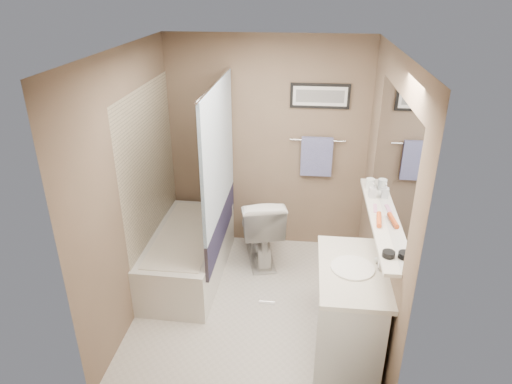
# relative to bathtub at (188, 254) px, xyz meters

# --- Properties ---
(ground) EXTENTS (2.50, 2.50, 0.00)m
(ground) POSITION_rel_bathtub_xyz_m (0.75, -0.44, -0.25)
(ground) COLOR beige
(ground) RESTS_ON ground
(ceiling) EXTENTS (2.20, 2.50, 0.04)m
(ceiling) POSITION_rel_bathtub_xyz_m (0.75, -0.44, 2.13)
(ceiling) COLOR silver
(ceiling) RESTS_ON wall_back
(wall_back) EXTENTS (2.20, 0.04, 2.40)m
(wall_back) POSITION_rel_bathtub_xyz_m (0.75, 0.79, 0.95)
(wall_back) COLOR brown
(wall_back) RESTS_ON ground
(wall_front) EXTENTS (2.20, 0.04, 2.40)m
(wall_front) POSITION_rel_bathtub_xyz_m (0.75, -1.67, 0.95)
(wall_front) COLOR brown
(wall_front) RESTS_ON ground
(wall_left) EXTENTS (0.04, 2.50, 2.40)m
(wall_left) POSITION_rel_bathtub_xyz_m (-0.33, -0.44, 0.95)
(wall_left) COLOR brown
(wall_left) RESTS_ON ground
(wall_right) EXTENTS (0.04, 2.50, 2.40)m
(wall_right) POSITION_rel_bathtub_xyz_m (1.83, -0.44, 0.95)
(wall_right) COLOR brown
(wall_right) RESTS_ON ground
(tile_surround) EXTENTS (0.02, 1.55, 2.00)m
(tile_surround) POSITION_rel_bathtub_xyz_m (-0.34, 0.06, 0.75)
(tile_surround) COLOR tan
(tile_surround) RESTS_ON wall_left
(curtain_rod) EXTENTS (0.02, 1.55, 0.02)m
(curtain_rod) POSITION_rel_bathtub_xyz_m (0.35, 0.06, 1.80)
(curtain_rod) COLOR silver
(curtain_rod) RESTS_ON wall_left
(curtain_upper) EXTENTS (0.03, 1.45, 1.28)m
(curtain_upper) POSITION_rel_bathtub_xyz_m (0.35, 0.06, 1.15)
(curtain_upper) COLOR white
(curtain_upper) RESTS_ON curtain_rod
(curtain_lower) EXTENTS (0.03, 1.45, 0.36)m
(curtain_lower) POSITION_rel_bathtub_xyz_m (0.35, 0.06, 0.33)
(curtain_lower) COLOR #252240
(curtain_lower) RESTS_ON curtain_rod
(mirror) EXTENTS (0.02, 1.60, 1.00)m
(mirror) POSITION_rel_bathtub_xyz_m (1.84, -0.59, 1.37)
(mirror) COLOR silver
(mirror) RESTS_ON wall_right
(shelf) EXTENTS (0.12, 1.60, 0.03)m
(shelf) POSITION_rel_bathtub_xyz_m (1.79, -0.59, 0.85)
(shelf) COLOR silver
(shelf) RESTS_ON wall_right
(towel_bar) EXTENTS (0.60, 0.02, 0.02)m
(towel_bar) POSITION_rel_bathtub_xyz_m (1.30, 0.78, 1.05)
(towel_bar) COLOR silver
(towel_bar) RESTS_ON wall_back
(towel) EXTENTS (0.34, 0.05, 0.44)m
(towel) POSITION_rel_bathtub_xyz_m (1.30, 0.76, 0.87)
(towel) COLOR #8D94CD
(towel) RESTS_ON towel_bar
(art_frame) EXTENTS (0.62, 0.02, 0.26)m
(art_frame) POSITION_rel_bathtub_xyz_m (1.30, 0.79, 1.53)
(art_frame) COLOR black
(art_frame) RESTS_ON wall_back
(art_mat) EXTENTS (0.56, 0.00, 0.20)m
(art_mat) POSITION_rel_bathtub_xyz_m (1.30, 0.78, 1.53)
(art_mat) COLOR white
(art_mat) RESTS_ON art_frame
(art_image) EXTENTS (0.50, 0.00, 0.13)m
(art_image) POSITION_rel_bathtub_xyz_m (1.30, 0.78, 1.53)
(art_image) COLOR #595959
(art_image) RESTS_ON art_mat
(door) EXTENTS (0.80, 0.02, 2.00)m
(door) POSITION_rel_bathtub_xyz_m (1.30, -1.68, 0.75)
(door) COLOR silver
(door) RESTS_ON wall_front
(door_handle) EXTENTS (0.10, 0.02, 0.02)m
(door_handle) POSITION_rel_bathtub_xyz_m (0.97, -1.63, 0.75)
(door_handle) COLOR silver
(door_handle) RESTS_ON door
(bathtub) EXTENTS (0.73, 1.52, 0.50)m
(bathtub) POSITION_rel_bathtub_xyz_m (0.00, 0.00, 0.00)
(bathtub) COLOR silver
(bathtub) RESTS_ON ground
(tub_rim) EXTENTS (0.56, 1.36, 0.02)m
(tub_rim) POSITION_rel_bathtub_xyz_m (-0.00, 0.00, 0.25)
(tub_rim) COLOR beige
(tub_rim) RESTS_ON bathtub
(toilet) EXTENTS (0.63, 0.88, 0.81)m
(toilet) POSITION_rel_bathtub_xyz_m (0.72, 0.39, 0.16)
(toilet) COLOR silver
(toilet) RESTS_ON ground
(vanity) EXTENTS (0.57, 0.94, 0.80)m
(vanity) POSITION_rel_bathtub_xyz_m (1.60, -0.95, 0.15)
(vanity) COLOR silver
(vanity) RESTS_ON ground
(countertop) EXTENTS (0.54, 0.96, 0.04)m
(countertop) POSITION_rel_bathtub_xyz_m (1.59, -0.95, 0.57)
(countertop) COLOR beige
(countertop) RESTS_ON vanity
(sink_basin) EXTENTS (0.34, 0.34, 0.01)m
(sink_basin) POSITION_rel_bathtub_xyz_m (1.58, -0.95, 0.60)
(sink_basin) COLOR white
(sink_basin) RESTS_ON countertop
(faucet_spout) EXTENTS (0.02, 0.02, 0.10)m
(faucet_spout) POSITION_rel_bathtub_xyz_m (1.78, -0.95, 0.64)
(faucet_spout) COLOR silver
(faucet_spout) RESTS_ON countertop
(faucet_knob) EXTENTS (0.05, 0.05, 0.05)m
(faucet_knob) POSITION_rel_bathtub_xyz_m (1.78, -0.85, 0.62)
(faucet_knob) COLOR silver
(faucet_knob) RESTS_ON countertop
(candle_bowl_near) EXTENTS (0.09, 0.09, 0.04)m
(candle_bowl_near) POSITION_rel_bathtub_xyz_m (1.79, -1.17, 0.89)
(candle_bowl_near) COLOR black
(candle_bowl_near) RESTS_ON shelf
(hair_brush_front) EXTENTS (0.07, 0.22, 0.04)m
(hair_brush_front) POSITION_rel_bathtub_xyz_m (1.79, -0.67, 0.89)
(hair_brush_front) COLOR #DC521F
(hair_brush_front) RESTS_ON shelf
(pink_comb) EXTENTS (0.04, 0.16, 0.01)m
(pink_comb) POSITION_rel_bathtub_xyz_m (1.79, -0.43, 0.87)
(pink_comb) COLOR pink
(pink_comb) RESTS_ON shelf
(glass_jar) EXTENTS (0.08, 0.08, 0.10)m
(glass_jar) POSITION_rel_bathtub_xyz_m (1.79, -0.02, 0.92)
(glass_jar) COLOR white
(glass_jar) RESTS_ON shelf
(soap_bottle) EXTENTS (0.07, 0.07, 0.14)m
(soap_bottle) POSITION_rel_bathtub_xyz_m (1.79, -0.20, 0.93)
(soap_bottle) COLOR #999999
(soap_bottle) RESTS_ON shelf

